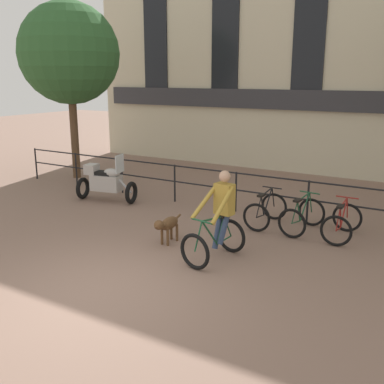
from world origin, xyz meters
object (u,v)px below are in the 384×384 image
at_px(parked_bicycle_mid_left, 302,216).
at_px(parked_motorcycle, 106,182).
at_px(parked_bicycle_mid_right, 342,223).
at_px(parked_bicycle_near_lamp, 266,211).
at_px(cyclist_with_bike, 218,220).
at_px(dog, 167,225).

bearing_deg(parked_bicycle_mid_left, parked_motorcycle, 9.92).
bearing_deg(parked_bicycle_mid_left, parked_bicycle_mid_right, -173.19).
bearing_deg(parked_bicycle_mid_right, parked_bicycle_near_lamp, -0.31).
relative_size(cyclist_with_bike, parked_motorcycle, 0.97).
bearing_deg(cyclist_with_bike, parked_bicycle_near_lamp, 99.36).
height_order(parked_motorcycle, parked_bicycle_mid_left, parked_motorcycle).
distance_m(dog, parked_bicycle_mid_left, 3.08).
bearing_deg(dog, parked_bicycle_near_lamp, 59.10).
bearing_deg(parked_bicycle_mid_right, dog, 35.15).
relative_size(dog, parked_bicycle_near_lamp, 0.85).
relative_size(dog, parked_motorcycle, 0.55).
bearing_deg(parked_motorcycle, parked_bicycle_mid_right, -98.71).
bearing_deg(parked_motorcycle, dog, -130.84).
distance_m(parked_bicycle_near_lamp, parked_bicycle_mid_left, 0.87).
bearing_deg(parked_bicycle_near_lamp, parked_bicycle_mid_right, -178.89).
relative_size(parked_bicycle_near_lamp, parked_bicycle_mid_left, 0.95).
distance_m(dog, parked_motorcycle, 3.82).
relative_size(parked_bicycle_near_lamp, parked_bicycle_mid_right, 1.01).
xyz_separation_m(parked_motorcycle, parked_bicycle_mid_right, (6.37, 0.30, -0.20)).
bearing_deg(parked_bicycle_near_lamp, parked_motorcycle, 4.81).
height_order(cyclist_with_bike, parked_bicycle_near_lamp, cyclist_with_bike).
bearing_deg(parked_bicycle_mid_right, cyclist_with_bike, 52.12).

